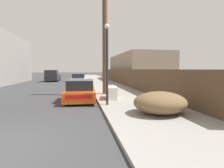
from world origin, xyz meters
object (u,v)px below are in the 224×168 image
object	(u,v)px
parked_sports_car_red	(81,91)
brush_pile	(160,103)
discarded_fridge	(112,92)
street_lamp	(107,58)
utility_pole	(105,36)
pickup_truck	(53,76)
car_parked_mid	(79,79)

from	to	relation	value
parked_sports_car_red	brush_pile	bearing A→B (deg)	-52.05
discarded_fridge	street_lamp	bearing A→B (deg)	-99.01
utility_pole	brush_pile	distance (m)	7.45
pickup_truck	brush_pile	distance (m)	24.65
discarded_fridge	car_parked_mid	bearing A→B (deg)	108.41
car_parked_mid	pickup_truck	bearing A→B (deg)	124.02
discarded_fridge	parked_sports_car_red	xyz separation A→B (m)	(-1.93, 0.50, 0.09)
parked_sports_car_red	car_parked_mid	xyz separation A→B (m)	(-0.22, 11.52, 0.07)
discarded_fridge	car_parked_mid	distance (m)	12.21
car_parked_mid	discarded_fridge	bearing A→B (deg)	-76.44
utility_pole	brush_pile	size ratio (longest dim) A/B	3.78
car_parked_mid	street_lamp	distance (m)	14.13
pickup_truck	street_lamp	xyz separation A→B (m)	(5.86, -21.20, 1.63)
street_lamp	pickup_truck	bearing A→B (deg)	105.46
discarded_fridge	brush_pile	world-z (taller)	brush_pile
street_lamp	brush_pile	distance (m)	3.50
utility_pole	parked_sports_car_red	bearing A→B (deg)	-137.54
pickup_truck	parked_sports_car_red	bearing A→B (deg)	103.09
car_parked_mid	utility_pole	distance (m)	10.75
car_parked_mid	pickup_truck	distance (m)	8.46
parked_sports_car_red	car_parked_mid	world-z (taller)	car_parked_mid
utility_pole	street_lamp	world-z (taller)	utility_pole
street_lamp	parked_sports_car_red	bearing A→B (deg)	119.27
utility_pole	brush_pile	xyz separation A→B (m)	(1.43, -6.24, -3.81)
discarded_fridge	parked_sports_car_red	distance (m)	2.00
discarded_fridge	utility_pole	distance (m)	4.44
car_parked_mid	utility_pole	world-z (taller)	utility_pole
pickup_truck	car_parked_mid	bearing A→B (deg)	120.16
pickup_truck	brush_pile	size ratio (longest dim) A/B	2.56
pickup_truck	utility_pole	world-z (taller)	utility_pole
parked_sports_car_red	pickup_truck	xyz separation A→B (m)	(-4.52, 18.81, 0.33)
pickup_truck	street_lamp	size ratio (longest dim) A/B	1.37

